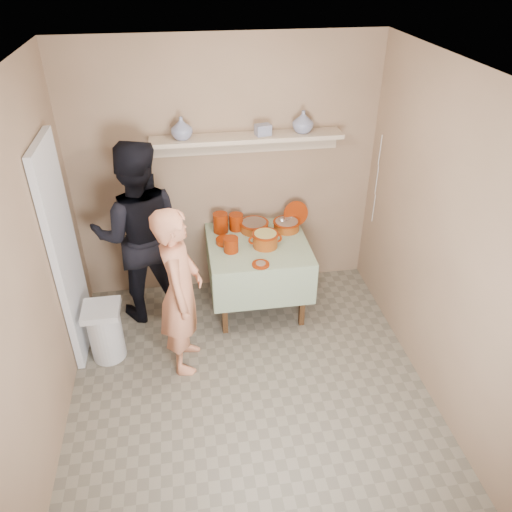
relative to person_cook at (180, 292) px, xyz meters
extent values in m
plane|color=#706958|center=(0.52, -0.56, -0.78)|extent=(3.50, 3.50, 0.00)
cube|color=silver|center=(-0.94, 0.39, 0.22)|extent=(0.06, 0.70, 2.00)
cylinder|color=maroon|center=(0.43, 0.99, 0.08)|extent=(0.15, 0.15, 0.20)
cylinder|color=maroon|center=(0.59, 1.01, 0.07)|extent=(0.14, 0.14, 0.17)
cylinder|color=maroon|center=(0.49, 0.60, 0.05)|extent=(0.14, 0.14, 0.14)
cylinder|color=maroon|center=(0.45, 0.75, 0.01)|extent=(0.17, 0.17, 0.05)
cylinder|color=maroon|center=(1.21, 1.03, 0.10)|extent=(0.27, 0.12, 0.25)
imported|color=navy|center=(1.24, 1.06, 1.04)|extent=(0.25, 0.25, 0.20)
imported|color=navy|center=(0.12, 1.05, 1.04)|extent=(0.26, 0.26, 0.20)
cube|color=navy|center=(0.87, 1.05, 0.99)|extent=(0.16, 0.13, 0.10)
imported|color=tan|center=(0.00, 0.00, 0.00)|extent=(0.43, 0.61, 1.56)
imported|color=black|center=(-0.35, 0.80, 0.13)|extent=(0.89, 0.70, 1.82)
cube|color=#95765B|center=(0.52, 1.20, 0.52)|extent=(3.00, 0.02, 2.60)
cube|color=#95765B|center=(-0.99, -0.56, 0.52)|extent=(0.02, 3.50, 2.60)
cube|color=#95765B|center=(2.03, -0.56, 0.52)|extent=(0.02, 3.50, 2.60)
cube|color=silver|center=(0.52, -0.56, 1.83)|extent=(3.00, 3.50, 0.02)
cube|color=#4C2D16|center=(0.39, 0.34, -0.42)|extent=(0.05, 0.05, 0.71)
cube|color=#4C2D16|center=(1.15, 0.34, -0.42)|extent=(0.05, 0.05, 0.71)
cube|color=#4C2D16|center=(0.39, 1.10, -0.42)|extent=(0.05, 0.05, 0.71)
cube|color=#4C2D16|center=(1.15, 1.10, -0.42)|extent=(0.05, 0.05, 0.71)
cube|color=#4C2D16|center=(0.77, 0.72, -0.05)|extent=(0.90, 0.90, 0.04)
cube|color=#28591E|center=(0.77, 0.72, -0.02)|extent=(0.96, 0.96, 0.01)
cube|color=#28591E|center=(0.77, 0.24, -0.24)|extent=(0.96, 0.01, 0.44)
cube|color=#28591E|center=(0.77, 1.20, -0.24)|extent=(0.96, 0.01, 0.44)
cube|color=#28591E|center=(0.29, 0.72, -0.24)|extent=(0.01, 0.96, 0.44)
cube|color=#28591E|center=(1.25, 0.72, -0.24)|extent=(0.01, 0.96, 0.44)
cylinder|color=maroon|center=(0.77, 0.95, 0.03)|extent=(0.28, 0.28, 0.09)
cylinder|color=maroon|center=(0.77, 0.95, 0.07)|extent=(0.30, 0.30, 0.01)
cylinder|color=brown|center=(0.77, 0.95, 0.06)|extent=(0.25, 0.25, 0.05)
cylinder|color=maroon|center=(1.09, 0.92, 0.03)|extent=(0.26, 0.26, 0.09)
cylinder|color=maroon|center=(1.09, 0.92, 0.07)|extent=(0.28, 0.28, 0.01)
cylinder|color=#8C6B54|center=(1.09, 0.92, 0.06)|extent=(0.23, 0.23, 0.05)
cylinder|color=silver|center=(1.09, 0.81, 0.16)|extent=(0.01, 0.22, 0.16)
sphere|color=silver|center=(1.05, 0.93, 0.09)|extent=(0.07, 0.07, 0.07)
cylinder|color=maroon|center=(0.83, 0.64, 0.05)|extent=(0.24, 0.24, 0.14)
cylinder|color=maroon|center=(0.83, 0.64, 0.12)|extent=(0.25, 0.25, 0.01)
cylinder|color=tan|center=(0.83, 0.64, 0.10)|extent=(0.21, 0.21, 0.05)
torus|color=maroon|center=(0.71, 0.64, 0.06)|extent=(0.09, 0.02, 0.09)
torus|color=maroon|center=(0.95, 0.64, 0.06)|extent=(0.09, 0.02, 0.09)
cylinder|color=maroon|center=(0.73, 0.32, -0.01)|extent=(0.16, 0.16, 0.02)
cylinder|color=#8C6B54|center=(0.73, 0.32, 0.00)|extent=(0.09, 0.09, 0.01)
cube|color=#C2AA90|center=(0.72, 1.06, 0.92)|extent=(1.80, 0.25, 0.04)
cube|color=#C2AA90|center=(0.72, 1.18, 0.82)|extent=(1.80, 0.02, 0.18)
cylinder|color=silver|center=(-0.70, 0.17, -0.53)|extent=(0.30, 0.30, 0.50)
cube|color=silver|center=(-0.70, 0.17, -0.25)|extent=(0.32, 0.32, 0.06)
cylinder|color=silver|center=(1.99, 0.94, 0.77)|extent=(0.01, 0.01, 0.30)
cylinder|color=silver|center=(1.99, 0.92, 0.47)|extent=(0.01, 0.01, 0.30)
cylinder|color=silver|center=(1.99, 0.90, 0.17)|extent=(0.01, 0.01, 0.30)
camera|label=1|loc=(0.11, -3.39, 2.49)|focal=35.00mm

